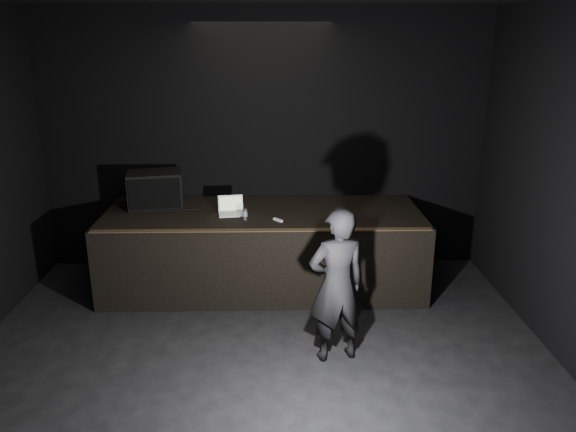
# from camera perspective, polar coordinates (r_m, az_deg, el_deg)

# --- Properties ---
(ground) EXTENTS (7.00, 7.00, 0.00)m
(ground) POSITION_cam_1_polar(r_m,az_deg,el_deg) (5.12, -3.03, -19.84)
(ground) COLOR black
(ground) RESTS_ON ground
(room_walls) EXTENTS (6.10, 7.10, 3.52)m
(room_walls) POSITION_cam_1_polar(r_m,az_deg,el_deg) (4.20, -3.48, 2.57)
(room_walls) COLOR black
(room_walls) RESTS_ON ground
(stage_riser) EXTENTS (4.00, 1.50, 1.00)m
(stage_riser) POSITION_cam_1_polar(r_m,az_deg,el_deg) (7.27, -2.49, -3.36)
(stage_riser) COLOR black
(stage_riser) RESTS_ON ground
(riser_lip) EXTENTS (3.92, 0.10, 0.01)m
(riser_lip) POSITION_cam_1_polar(r_m,az_deg,el_deg) (6.43, -2.67, -1.44)
(riser_lip) COLOR brown
(riser_lip) RESTS_ON stage_riser
(stage_monitor) EXTENTS (0.76, 0.61, 0.46)m
(stage_monitor) POSITION_cam_1_polar(r_m,az_deg,el_deg) (7.49, -13.36, 2.67)
(stage_monitor) COLOR black
(stage_monitor) RESTS_ON stage_riser
(cable) EXTENTS (0.83, 0.14, 0.02)m
(cable) POSITION_cam_1_polar(r_m,az_deg,el_deg) (7.29, -12.30, 0.52)
(cable) COLOR black
(cable) RESTS_ON stage_riser
(laptop) EXTENTS (0.34, 0.32, 0.21)m
(laptop) POSITION_cam_1_polar(r_m,az_deg,el_deg) (7.06, -5.81, 0.69)
(laptop) COLOR white
(laptop) RESTS_ON stage_riser
(beer_can) EXTENTS (0.06, 0.06, 0.15)m
(beer_can) POSITION_cam_1_polar(r_m,az_deg,el_deg) (6.80, -4.40, 0.20)
(beer_can) COLOR silver
(beer_can) RESTS_ON stage_riser
(plastic_cup) EXTENTS (0.08, 0.08, 0.10)m
(plastic_cup) POSITION_cam_1_polar(r_m,az_deg,el_deg) (7.06, 5.50, 0.63)
(plastic_cup) COLOR white
(plastic_cup) RESTS_ON stage_riser
(wii_remote) EXTENTS (0.12, 0.13, 0.03)m
(wii_remote) POSITION_cam_1_polar(r_m,az_deg,el_deg) (6.75, -1.03, -0.40)
(wii_remote) COLOR silver
(wii_remote) RESTS_ON stage_riser
(person) EXTENTS (0.66, 0.51, 1.60)m
(person) POSITION_cam_1_polar(r_m,az_deg,el_deg) (5.56, 5.01, -7.01)
(person) COLOR black
(person) RESTS_ON ground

